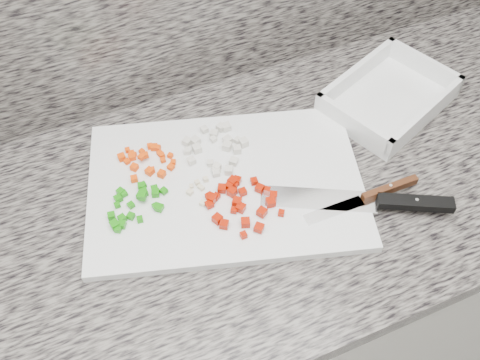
{
  "coord_description": "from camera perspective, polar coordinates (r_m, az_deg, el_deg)",
  "views": [
    {
      "loc": [
        -0.17,
        0.92,
        1.69
      ],
      "look_at": [
        0.06,
        1.44,
        0.94
      ],
      "focal_mm": 40.0,
      "sensor_mm": 36.0,
      "label": 1
    }
  ],
  "objects": [
    {
      "name": "green_pepper_pile",
      "position": [
        0.94,
        -11.08,
        -2.45
      ],
      "size": [
        0.11,
        0.09,
        0.02
      ],
      "color": "#187F0B",
      "rests_on": "cutting_board"
    },
    {
      "name": "garlic_pile",
      "position": [
        0.95,
        -4.22,
        -1.31
      ],
      "size": [
        0.05,
        0.06,
        0.01
      ],
      "color": "beige",
      "rests_on": "cutting_board"
    },
    {
      "name": "red_pepper_pile",
      "position": [
        0.93,
        -0.05,
        -2.31
      ],
      "size": [
        0.13,
        0.13,
        0.02
      ],
      "color": "#9D1402",
      "rests_on": "cutting_board"
    },
    {
      "name": "carrot_pile",
      "position": [
        1.0,
        -10.05,
        2.11
      ],
      "size": [
        0.1,
        0.09,
        0.02
      ],
      "color": "#E84205",
      "rests_on": "cutting_board"
    },
    {
      "name": "paring_knife",
      "position": [
        0.97,
        14.27,
        -1.46
      ],
      "size": [
        0.22,
        0.02,
        0.02
      ],
      "rotation": [
        0.0,
        0.0,
        -0.01
      ],
      "color": "white",
      "rests_on": "cutting_board"
    },
    {
      "name": "tray",
      "position": [
        1.14,
        15.53,
        8.38
      ],
      "size": [
        0.3,
        0.26,
        0.05
      ],
      "rotation": [
        0.0,
        0.0,
        0.38
      ],
      "color": "white",
      "rests_on": "countertop"
    },
    {
      "name": "cabinet",
      "position": [
        1.37,
        -2.2,
        -13.74
      ],
      "size": [
        3.92,
        0.62,
        0.86
      ],
      "primitive_type": "cube",
      "color": "silver",
      "rests_on": "ground"
    },
    {
      "name": "cutting_board",
      "position": [
        0.97,
        -1.55,
        -0.51
      ],
      "size": [
        0.57,
        0.46,
        0.02
      ],
      "primitive_type": "cube",
      "rotation": [
        0.0,
        0.0,
        -0.29
      ],
      "color": "silver",
      "rests_on": "countertop"
    },
    {
      "name": "onion_pile",
      "position": [
        1.0,
        -2.48,
        3.4
      ],
      "size": [
        0.12,
        0.13,
        0.01
      ],
      "color": "beige",
      "rests_on": "cutting_board"
    },
    {
      "name": "chef_knife",
      "position": [
        0.96,
        14.89,
        -2.24
      ],
      "size": [
        0.31,
        0.19,
        0.02
      ],
      "rotation": [
        0.0,
        0.0,
        -0.48
      ],
      "color": "white",
      "rests_on": "cutting_board"
    },
    {
      "name": "countertop",
      "position": [
        0.97,
        -3.01,
        -3.13
      ],
      "size": [
        3.96,
        0.64,
        0.04
      ],
      "primitive_type": "cube",
      "color": "#67625B",
      "rests_on": "cabinet"
    }
  ]
}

